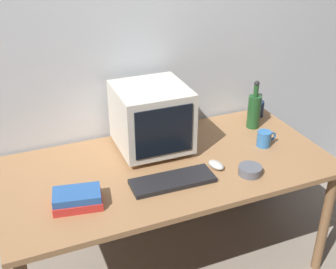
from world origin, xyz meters
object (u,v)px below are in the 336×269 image
at_px(crt_monitor, 151,118).
at_px(mug, 264,139).
at_px(keyboard, 173,181).
at_px(computer_mouse, 216,165).
at_px(book_stack, 77,199).
at_px(cd_spindle, 250,170).
at_px(bottle_short, 259,108).
at_px(bottle_tall, 254,110).

xyz_separation_m(crt_monitor, mug, (0.60, -0.21, -0.15)).
bearing_deg(crt_monitor, keyboard, -94.30).
relative_size(computer_mouse, book_stack, 0.41).
distance_m(computer_mouse, book_stack, 0.74).
distance_m(crt_monitor, cd_spindle, 0.60).
distance_m(keyboard, computer_mouse, 0.27).
bearing_deg(bottle_short, cd_spindle, -126.35).
xyz_separation_m(bottle_tall, bottle_short, (0.12, 0.12, -0.06)).
xyz_separation_m(bottle_tall, book_stack, (-1.17, -0.37, -0.08)).
xyz_separation_m(bottle_tall, cd_spindle, (-0.30, -0.45, -0.09)).
bearing_deg(keyboard, crt_monitor, 87.45).
height_order(mug, cd_spindle, mug).
relative_size(keyboard, cd_spindle, 3.50).
relative_size(crt_monitor, cd_spindle, 3.27).
relative_size(bottle_short, book_stack, 0.65).
bearing_deg(bottle_tall, mug, -107.00).
height_order(crt_monitor, book_stack, crt_monitor).
relative_size(book_stack, mug, 2.05).
bearing_deg(keyboard, bottle_short, 32.79).
distance_m(crt_monitor, keyboard, 0.40).
bearing_deg(computer_mouse, crt_monitor, 111.66).
distance_m(computer_mouse, bottle_short, 0.71).
bearing_deg(mug, cd_spindle, -136.15).
distance_m(keyboard, mug, 0.65).
bearing_deg(computer_mouse, bottle_short, 24.25).
xyz_separation_m(crt_monitor, keyboard, (-0.03, -0.36, -0.18)).
xyz_separation_m(book_stack, mug, (1.10, 0.14, 0.01)).
relative_size(bottle_short, mug, 1.33).
relative_size(bottle_tall, bottle_short, 1.90).
height_order(computer_mouse, book_stack, book_stack).
height_order(bottle_short, mug, bottle_short).
bearing_deg(cd_spindle, book_stack, 174.52).
bearing_deg(crt_monitor, cd_spindle, -49.79).
bearing_deg(crt_monitor, mug, -19.49).
bearing_deg(mug, book_stack, -172.74).
height_order(bottle_short, cd_spindle, bottle_short).
xyz_separation_m(bottle_short, cd_spindle, (-0.42, -0.57, -0.04)).
bearing_deg(crt_monitor, computer_mouse, -53.28).
relative_size(crt_monitor, keyboard, 0.94).
height_order(keyboard, mug, mug).
bearing_deg(bottle_short, mug, -118.34).
relative_size(crt_monitor, computer_mouse, 3.93).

